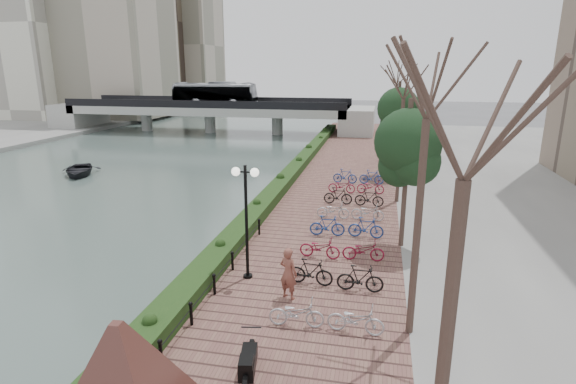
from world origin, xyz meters
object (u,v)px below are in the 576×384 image
(boat, at_px, (79,170))
(motorcycle, at_px, (249,361))
(pedestrian, at_px, (288,273))
(lamppost, at_px, (246,197))
(granite_monument, at_px, (123,384))

(boat, bearing_deg, motorcycle, -73.74)
(pedestrian, xyz_separation_m, boat, (-20.27, 16.67, -0.98))
(pedestrian, distance_m, boat, 26.27)
(boat, bearing_deg, lamppost, -67.42)
(lamppost, xyz_separation_m, pedestrian, (1.84, -1.25, -2.26))
(granite_monument, distance_m, lamppost, 8.21)
(granite_monument, xyz_separation_m, boat, (-18.18, 23.45, -1.50))
(pedestrian, relative_size, boat, 0.45)
(granite_monument, height_order, boat, granite_monument)
(pedestrian, bearing_deg, motorcycle, 111.25)
(lamppost, height_order, boat, lamppost)
(lamppost, bearing_deg, boat, 140.08)
(lamppost, xyz_separation_m, boat, (-18.44, 15.43, -3.24))
(motorcycle, distance_m, boat, 29.12)
(granite_monument, height_order, pedestrian, granite_monument)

